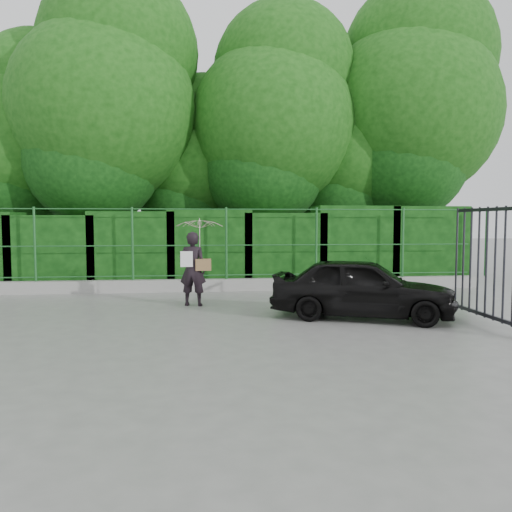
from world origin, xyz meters
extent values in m
plane|color=gray|center=(0.00, 0.00, 0.00)|extent=(80.00, 80.00, 0.00)
cube|color=#9E9E99|center=(0.00, 4.50, 0.15)|extent=(14.00, 0.25, 0.30)
cylinder|color=#1F5A26|center=(-4.20, 4.50, 1.20)|extent=(0.06, 0.06, 1.80)
cylinder|color=#1F5A26|center=(-1.90, 4.50, 1.20)|extent=(0.06, 0.06, 1.80)
cylinder|color=#1F5A26|center=(0.40, 4.50, 1.20)|extent=(0.06, 0.06, 1.80)
cylinder|color=#1F5A26|center=(2.70, 4.50, 1.20)|extent=(0.06, 0.06, 1.80)
cylinder|color=#1F5A26|center=(5.00, 4.50, 1.20)|extent=(0.06, 0.06, 1.80)
cylinder|color=#1F5A26|center=(7.30, 4.50, 1.20)|extent=(0.06, 0.06, 1.80)
cylinder|color=#1F5A26|center=(0.00, 4.50, 0.40)|extent=(13.60, 0.03, 0.03)
cylinder|color=#1F5A26|center=(0.00, 4.50, 1.15)|extent=(13.60, 0.03, 0.03)
cylinder|color=#1F5A26|center=(0.00, 4.50, 2.05)|extent=(13.60, 0.03, 0.03)
cube|color=black|center=(-4.00, 5.50, 0.95)|extent=(2.20, 1.20, 1.90)
cube|color=black|center=(-2.00, 5.50, 1.00)|extent=(2.20, 1.20, 2.00)
cube|color=black|center=(0.00, 5.50, 1.02)|extent=(2.20, 1.20, 2.05)
cube|color=black|center=(2.00, 5.50, 0.98)|extent=(2.20, 1.20, 1.97)
cube|color=black|center=(4.00, 5.50, 1.08)|extent=(2.20, 1.20, 2.17)
cube|color=black|center=(6.00, 5.50, 1.08)|extent=(2.20, 1.20, 2.16)
cylinder|color=black|center=(-5.50, 8.00, 1.88)|extent=(0.36, 0.36, 3.75)
sphere|color=#14470F|center=(-5.50, 8.00, 4.12)|extent=(4.50, 4.50, 4.50)
cylinder|color=black|center=(-3.00, 7.20, 2.25)|extent=(0.36, 0.36, 4.50)
sphere|color=#14470F|center=(-3.00, 7.20, 4.95)|extent=(5.40, 5.40, 5.40)
cylinder|color=black|center=(-0.50, 8.50, 1.62)|extent=(0.36, 0.36, 3.25)
sphere|color=#14470F|center=(-0.50, 8.50, 3.58)|extent=(3.90, 3.90, 3.90)
cylinder|color=black|center=(2.00, 7.50, 2.12)|extent=(0.36, 0.36, 4.25)
sphere|color=#14470F|center=(2.00, 7.50, 4.68)|extent=(5.10, 5.10, 5.10)
cylinder|color=black|center=(4.50, 8.20, 1.75)|extent=(0.36, 0.36, 3.50)
sphere|color=#14470F|center=(4.50, 8.20, 3.85)|extent=(4.20, 4.20, 4.20)
cylinder|color=black|center=(6.50, 7.80, 2.38)|extent=(0.36, 0.36, 4.75)
sphere|color=#14470F|center=(6.50, 7.80, 5.23)|extent=(5.70, 5.70, 5.70)
cube|color=#24242B|center=(4.60, -0.05, 0.15)|extent=(0.05, 2.00, 0.06)
cube|color=#24242B|center=(4.60, -0.05, 1.95)|extent=(0.05, 2.00, 0.06)
cylinder|color=#24242B|center=(4.60, -0.50, 1.05)|extent=(0.04, 0.04, 1.90)
cylinder|color=#24242B|center=(4.60, -0.25, 1.05)|extent=(0.04, 0.04, 1.90)
cylinder|color=#24242B|center=(4.60, 0.00, 1.05)|extent=(0.04, 0.04, 1.90)
cylinder|color=#24242B|center=(4.60, 0.25, 1.05)|extent=(0.04, 0.04, 1.90)
cylinder|color=#24242B|center=(4.60, 0.50, 1.05)|extent=(0.04, 0.04, 1.90)
cylinder|color=#24242B|center=(4.60, 0.75, 1.05)|extent=(0.04, 0.04, 1.90)
cylinder|color=#24242B|center=(4.60, 1.00, 1.05)|extent=(0.04, 0.04, 1.90)
imported|color=black|center=(-0.41, 2.38, 0.77)|extent=(0.63, 0.49, 1.54)
imported|color=#FFCDD8|center=(-0.26, 2.43, 1.37)|extent=(0.98, 1.00, 0.90)
cube|color=olive|center=(-0.19, 2.30, 0.86)|extent=(0.32, 0.15, 0.24)
cube|color=white|center=(-0.53, 2.26, 0.98)|extent=(0.25, 0.02, 0.32)
imported|color=black|center=(2.67, 0.71, 0.55)|extent=(3.50, 2.40, 1.11)
camera|label=1|loc=(-0.23, -7.97, 1.75)|focal=35.00mm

